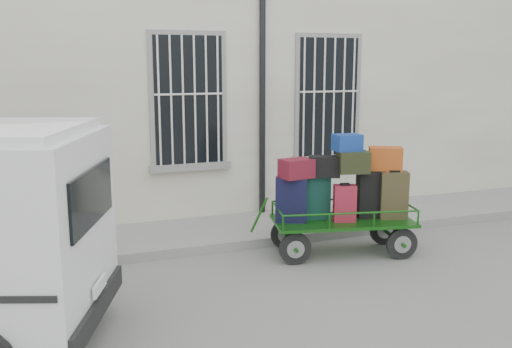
% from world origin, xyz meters
% --- Properties ---
extents(ground, '(80.00, 80.00, 0.00)m').
position_xyz_m(ground, '(0.00, 0.00, 0.00)').
color(ground, slate).
rests_on(ground, ground).
extents(building, '(24.00, 5.15, 6.00)m').
position_xyz_m(building, '(0.00, 5.50, 3.00)').
color(building, beige).
rests_on(building, ground).
extents(sidewalk, '(24.00, 1.70, 0.15)m').
position_xyz_m(sidewalk, '(0.00, 2.20, 0.07)').
color(sidewalk, gray).
rests_on(sidewalk, ground).
extents(luggage_cart, '(2.52, 1.38, 1.84)m').
position_xyz_m(luggage_cart, '(1.39, 0.68, 0.92)').
color(luggage_cart, black).
rests_on(luggage_cart, ground).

